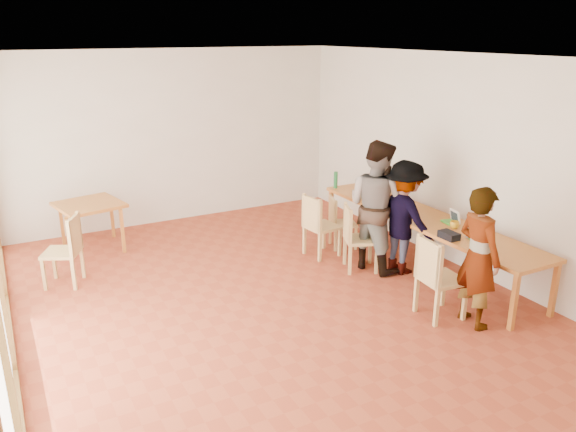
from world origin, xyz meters
name	(u,v)px	position (x,y,z in m)	size (l,w,h in m)	color
ground	(277,310)	(0.00, 0.00, 0.00)	(8.00, 8.00, 0.00)	#9D4226
wall_back	(172,138)	(0.00, 4.00, 1.50)	(6.00, 0.10, 3.00)	beige
wall_right	(469,165)	(3.00, 0.00, 1.50)	(0.10, 8.00, 3.00)	beige
ceiling	(275,56)	(0.00, 0.00, 3.02)	(6.00, 8.00, 0.04)	white
communal_table	(424,220)	(2.50, 0.25, 0.70)	(0.80, 4.00, 0.75)	#BA6929
side_table	(89,208)	(-1.61, 3.20, 0.67)	(0.90, 0.90, 0.75)	#BA6929
chair_near	(435,270)	(1.56, -1.02, 0.62)	(0.51, 0.51, 0.54)	tan
chair_mid	(354,231)	(1.54, 0.61, 0.58)	(0.58, 0.58, 0.50)	tan
chair_far	(317,220)	(1.33, 1.27, 0.59)	(0.50, 0.50, 0.51)	tan
chair_empty	(338,217)	(1.82, 1.45, 0.50)	(0.48, 0.48, 0.43)	tan
chair_spare	(68,243)	(-2.10, 1.99, 0.59)	(0.60, 0.60, 0.51)	tan
person_near	(478,257)	(1.88, -1.35, 0.83)	(0.61, 0.40, 1.66)	gray
person_mid	(376,206)	(1.85, 0.54, 0.93)	(0.91, 0.71, 1.86)	gray
person_far	(404,218)	(2.11, 0.23, 0.81)	(1.04, 0.60, 1.61)	gray
laptop_near	(480,238)	(2.45, -0.84, 0.80)	(0.25, 0.26, 0.18)	green
laptop_mid	(452,219)	(2.66, -0.13, 0.80)	(0.22, 0.24, 0.18)	green
laptop_far	(381,197)	(2.44, 1.20, 0.80)	(0.21, 0.24, 0.19)	green
yellow_mug	(455,225)	(2.52, -0.32, 0.80)	(0.13, 0.13, 0.10)	gold
green_bottle	(336,180)	(2.21, 2.15, 0.89)	(0.07, 0.07, 0.28)	#206E33
clear_glass	(469,234)	(2.43, -0.67, 0.80)	(0.07, 0.07, 0.09)	silver
condiment_cup	(484,235)	(2.61, -0.75, 0.78)	(0.08, 0.08, 0.06)	white
pink_phone	(403,200)	(2.74, 1.03, 0.76)	(0.05, 0.10, 0.01)	#C4396F
black_pouch	(449,235)	(2.18, -0.58, 0.80)	(0.16, 0.26, 0.09)	black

